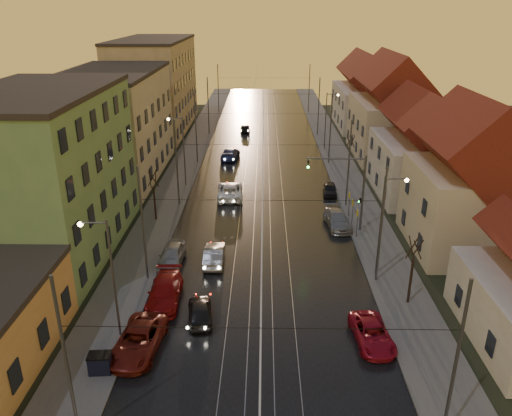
# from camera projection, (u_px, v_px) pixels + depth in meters

# --- Properties ---
(ground) EXTENTS (160.00, 160.00, 0.00)m
(ground) POSITION_uv_depth(u_px,v_px,m) (260.00, 359.00, 29.31)
(ground) COLOR black
(ground) RESTS_ON ground
(road) EXTENTS (16.00, 120.00, 0.04)m
(road) POSITION_uv_depth(u_px,v_px,m) (263.00, 161.00, 66.31)
(road) COLOR black
(road) RESTS_ON ground
(sidewalk_left) EXTENTS (4.00, 120.00, 0.15)m
(sidewalk_left) POSITION_uv_depth(u_px,v_px,m) (188.00, 160.00, 66.44)
(sidewalk_left) COLOR #4C4C4C
(sidewalk_left) RESTS_ON ground
(sidewalk_right) EXTENTS (4.00, 120.00, 0.15)m
(sidewalk_right) POSITION_uv_depth(u_px,v_px,m) (338.00, 161.00, 66.14)
(sidewalk_right) COLOR #4C4C4C
(sidewalk_right) RESTS_ON ground
(tram_rail_0) EXTENTS (0.06, 120.00, 0.03)m
(tram_rail_0) POSITION_uv_depth(u_px,v_px,m) (246.00, 160.00, 66.33)
(tram_rail_0) COLOR gray
(tram_rail_0) RESTS_ON road
(tram_rail_1) EXTENTS (0.06, 120.00, 0.03)m
(tram_rail_1) POSITION_uv_depth(u_px,v_px,m) (257.00, 160.00, 66.31)
(tram_rail_1) COLOR gray
(tram_rail_1) RESTS_ON road
(tram_rail_2) EXTENTS (0.06, 120.00, 0.03)m
(tram_rail_2) POSITION_uv_depth(u_px,v_px,m) (269.00, 160.00, 66.28)
(tram_rail_2) COLOR gray
(tram_rail_2) RESTS_ON road
(tram_rail_3) EXTENTS (0.06, 120.00, 0.03)m
(tram_rail_3) POSITION_uv_depth(u_px,v_px,m) (279.00, 160.00, 66.26)
(tram_rail_3) COLOR gray
(tram_rail_3) RESTS_ON road
(apartment_left_1) EXTENTS (10.00, 18.00, 13.00)m
(apartment_left_1) POSITION_uv_depth(u_px,v_px,m) (45.00, 176.00, 40.06)
(apartment_left_1) COLOR #5C8A58
(apartment_left_1) RESTS_ON ground
(apartment_left_2) EXTENTS (10.00, 20.00, 12.00)m
(apartment_left_2) POSITION_uv_depth(u_px,v_px,m) (115.00, 126.00, 58.75)
(apartment_left_2) COLOR tan
(apartment_left_2) RESTS_ON ground
(apartment_left_3) EXTENTS (10.00, 24.00, 14.00)m
(apartment_left_3) POSITION_uv_depth(u_px,v_px,m) (155.00, 86.00, 80.58)
(apartment_left_3) COLOR #8E805C
(apartment_left_3) RESTS_ON ground
(house_right_1) EXTENTS (8.67, 10.20, 10.80)m
(house_right_1) POSITION_uv_depth(u_px,v_px,m) (469.00, 187.00, 40.86)
(house_right_1) COLOR beige
(house_right_1) RESTS_ON ground
(house_right_2) EXTENTS (9.18, 12.24, 9.20)m
(house_right_2) POSITION_uv_depth(u_px,v_px,m) (422.00, 153.00, 53.20)
(house_right_2) COLOR beige
(house_right_2) RESTS_ON ground
(house_right_3) EXTENTS (9.18, 14.28, 11.50)m
(house_right_3) POSITION_uv_depth(u_px,v_px,m) (390.00, 113.00, 66.63)
(house_right_3) COLOR beige
(house_right_3) RESTS_ON ground
(house_right_4) EXTENTS (9.18, 16.32, 10.00)m
(house_right_4) POSITION_uv_depth(u_px,v_px,m) (365.00, 96.00, 83.58)
(house_right_4) COLOR beige
(house_right_4) RESTS_ON ground
(catenary_pole_l_0) EXTENTS (0.16, 0.16, 9.00)m
(catenary_pole_l_0) POSITION_uv_depth(u_px,v_px,m) (67.00, 364.00, 22.18)
(catenary_pole_l_0) COLOR #595B60
(catenary_pole_l_0) RESTS_ON ground
(catenary_pole_r_0) EXTENTS (0.16, 0.16, 9.00)m
(catenary_pole_r_0) POSITION_uv_depth(u_px,v_px,m) (455.00, 368.00, 21.92)
(catenary_pole_r_0) COLOR #595B60
(catenary_pole_r_0) RESTS_ON ground
(catenary_pole_l_1) EXTENTS (0.16, 0.16, 9.00)m
(catenary_pole_l_1) POSITION_uv_depth(u_px,v_px,m) (143.00, 225.00, 36.06)
(catenary_pole_l_1) COLOR #595B60
(catenary_pole_l_1) RESTS_ON ground
(catenary_pole_r_1) EXTENTS (0.16, 0.16, 9.00)m
(catenary_pole_r_1) POSITION_uv_depth(u_px,v_px,m) (381.00, 227.00, 35.80)
(catenary_pole_r_1) COLOR #595B60
(catenary_pole_r_1) RESTS_ON ground
(catenary_pole_l_2) EXTENTS (0.16, 0.16, 9.00)m
(catenary_pole_l_2) POSITION_uv_depth(u_px,v_px,m) (177.00, 164.00, 49.94)
(catenary_pole_l_2) COLOR #595B60
(catenary_pole_l_2) RESTS_ON ground
(catenary_pole_r_2) EXTENTS (0.16, 0.16, 9.00)m
(catenary_pole_r_2) POSITION_uv_depth(u_px,v_px,m) (349.00, 165.00, 49.68)
(catenary_pole_r_2) COLOR #595B60
(catenary_pole_r_2) RESTS_ON ground
(catenary_pole_l_3) EXTENTS (0.16, 0.16, 9.00)m
(catenary_pole_l_3) POSITION_uv_depth(u_px,v_px,m) (196.00, 129.00, 63.81)
(catenary_pole_l_3) COLOR #595B60
(catenary_pole_l_3) RESTS_ON ground
(catenary_pole_r_3) EXTENTS (0.16, 0.16, 9.00)m
(catenary_pole_r_3) POSITION_uv_depth(u_px,v_px,m) (330.00, 130.00, 63.55)
(catenary_pole_r_3) COLOR #595B60
(catenary_pole_r_3) RESTS_ON ground
(catenary_pole_l_4) EXTENTS (0.16, 0.16, 9.00)m
(catenary_pole_l_4) POSITION_uv_depth(u_px,v_px,m) (208.00, 107.00, 77.69)
(catenary_pole_l_4) COLOR #595B60
(catenary_pole_l_4) RESTS_ON ground
(catenary_pole_r_4) EXTENTS (0.16, 0.16, 9.00)m
(catenary_pole_r_4) POSITION_uv_depth(u_px,v_px,m) (319.00, 107.00, 77.43)
(catenary_pole_r_4) COLOR #595B60
(catenary_pole_r_4) RESTS_ON ground
(catenary_pole_l_5) EXTENTS (0.16, 0.16, 9.00)m
(catenary_pole_l_5) POSITION_uv_depth(u_px,v_px,m) (218.00, 89.00, 94.35)
(catenary_pole_l_5) COLOR #595B60
(catenary_pole_l_5) RESTS_ON ground
(catenary_pole_r_5) EXTENTS (0.16, 0.16, 9.00)m
(catenary_pole_r_5) POSITION_uv_depth(u_px,v_px,m) (309.00, 89.00, 94.09)
(catenary_pole_r_5) COLOR #595B60
(catenary_pole_r_5) RESTS_ON ground
(street_lamp_0) EXTENTS (1.75, 0.32, 8.00)m
(street_lamp_0) POSITION_uv_depth(u_px,v_px,m) (107.00, 268.00, 29.44)
(street_lamp_0) COLOR #595B60
(street_lamp_0) RESTS_ON ground
(street_lamp_1) EXTENTS (1.75, 0.32, 8.00)m
(street_lamp_1) POSITION_uv_depth(u_px,v_px,m) (386.00, 216.00, 36.57)
(street_lamp_1) COLOR #595B60
(street_lamp_1) RESTS_ON ground
(street_lamp_2) EXTENTS (1.75, 0.32, 8.00)m
(street_lamp_2) POSITION_uv_depth(u_px,v_px,m) (181.00, 144.00, 55.35)
(street_lamp_2) COLOR #595B60
(street_lamp_2) RESTS_ON ground
(street_lamp_3) EXTENTS (1.75, 0.32, 8.00)m
(street_lamp_3) POSITION_uv_depth(u_px,v_px,m) (328.00, 115.00, 69.88)
(street_lamp_3) COLOR #595B60
(street_lamp_3) RESTS_ON ground
(traffic_light_mast) EXTENTS (5.30, 0.32, 7.20)m
(traffic_light_mast) POSITION_uv_depth(u_px,v_px,m) (352.00, 184.00, 44.09)
(traffic_light_mast) COLOR #595B60
(traffic_light_mast) RESTS_ON ground
(bare_tree_0) EXTENTS (1.09, 1.09, 5.11)m
(bare_tree_0) POSITION_uv_depth(u_px,v_px,m) (154.00, 197.00, 47.02)
(bare_tree_0) COLOR black
(bare_tree_0) RESTS_ON ground
(bare_tree_1) EXTENTS (1.09, 1.09, 5.11)m
(bare_tree_1) POSITION_uv_depth(u_px,v_px,m) (412.00, 272.00, 33.76)
(bare_tree_1) COLOR black
(bare_tree_1) RESTS_ON ground
(bare_tree_2) EXTENTS (1.09, 1.09, 5.11)m
(bare_tree_2) POSITION_uv_depth(u_px,v_px,m) (350.00, 156.00, 59.66)
(bare_tree_2) COLOR black
(bare_tree_2) RESTS_ON ground
(driving_car_0) EXTENTS (2.07, 4.05, 1.32)m
(driving_car_0) POSITION_uv_depth(u_px,v_px,m) (200.00, 311.00, 32.73)
(driving_car_0) COLOR black
(driving_car_0) RESTS_ON ground
(driving_car_1) EXTENTS (1.62, 4.41, 1.44)m
(driving_car_1) POSITION_uv_depth(u_px,v_px,m) (214.00, 255.00, 39.94)
(driving_car_1) COLOR gray
(driving_car_1) RESTS_ON ground
(driving_car_2) EXTENTS (2.91, 5.82, 1.58)m
(driving_car_2) POSITION_uv_depth(u_px,v_px,m) (230.00, 191.00, 53.45)
(driving_car_2) COLOR white
(driving_car_2) RESTS_ON ground
(driving_car_3) EXTENTS (2.60, 5.29, 1.48)m
(driving_car_3) POSITION_uv_depth(u_px,v_px,m) (230.00, 153.00, 66.90)
(driving_car_3) COLOR navy
(driving_car_3) RESTS_ON ground
(driving_car_4) EXTENTS (1.73, 3.87, 1.29)m
(driving_car_4) POSITION_uv_depth(u_px,v_px,m) (245.00, 128.00, 80.93)
(driving_car_4) COLOR black
(driving_car_4) RESTS_ON ground
(parked_left_1) EXTENTS (2.96, 5.54, 1.48)m
(parked_left_1) POSITION_uv_depth(u_px,v_px,m) (138.00, 340.00, 29.71)
(parked_left_1) COLOR maroon
(parked_left_1) RESTS_ON ground
(parked_left_2) EXTENTS (2.33, 5.37, 1.54)m
(parked_left_2) POSITION_uv_depth(u_px,v_px,m) (165.00, 292.00, 34.71)
(parked_left_2) COLOR maroon
(parked_left_2) RESTS_ON ground
(parked_left_3) EXTENTS (1.96, 4.55, 1.53)m
(parked_left_3) POSITION_uv_depth(u_px,v_px,m) (172.00, 255.00, 39.77)
(parked_left_3) COLOR #9F9FA4
(parked_left_3) RESTS_ON ground
(parked_right_0) EXTENTS (2.49, 4.69, 1.26)m
(parked_right_0) POSITION_uv_depth(u_px,v_px,m) (372.00, 334.00, 30.51)
(parked_right_0) COLOR maroon
(parked_right_0) RESTS_ON ground
(parked_right_1) EXTENTS (2.46, 5.14, 1.45)m
(parked_right_1) POSITION_uv_depth(u_px,v_px,m) (337.00, 219.00, 46.47)
(parked_right_1) COLOR #939297
(parked_right_1) RESTS_ON ground
(parked_right_2) EXTENTS (1.70, 3.67, 1.22)m
(parked_right_2) POSITION_uv_depth(u_px,v_px,m) (330.00, 189.00, 54.34)
(parked_right_2) COLOR black
(parked_right_2) RESTS_ON ground
(dumpster) EXTENTS (1.26, 0.89, 1.10)m
(dumpster) POSITION_uv_depth(u_px,v_px,m) (100.00, 364.00, 27.85)
(dumpster) COLOR black
(dumpster) RESTS_ON sidewalk_left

